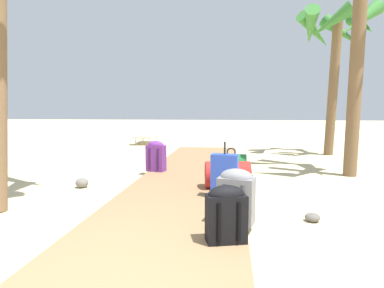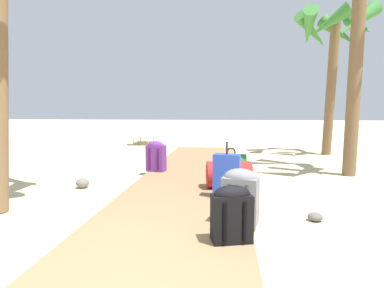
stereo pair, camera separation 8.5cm
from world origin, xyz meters
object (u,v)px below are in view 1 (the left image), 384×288
backpack_purple (156,155)px  suitcase_blue (225,176)px  duffel_bag_green (231,162)px  lounge_chair (146,134)px  backpack_grey (236,195)px  duffel_bag_red (227,174)px  backpack_black (226,212)px  palm_tree_far_right (337,37)px

backpack_purple → suitcase_blue: size_ratio=0.77×
duffel_bag_green → lounge_chair: (-2.87, 5.10, 0.09)m
backpack_grey → lounge_chair: lounge_chair is taller
backpack_purple → backpack_grey: size_ratio=1.01×
duffel_bag_green → lounge_chair: size_ratio=0.37×
duffel_bag_green → backpack_grey: bearing=-89.1°
duffel_bag_red → duffel_bag_green: bearing=87.7°
duffel_bag_green → backpack_black: size_ratio=1.18×
duffel_bag_red → palm_tree_far_right: (2.59, 4.12, 2.68)m
backpack_grey → lounge_chair: bearing=110.3°
duffel_bag_green → lounge_chair: lounge_chair is taller
backpack_grey → palm_tree_far_right: size_ratio=0.15×
duffel_bag_green → suitcase_blue: 1.86m
duffel_bag_red → duffel_bag_green: (0.05, 1.32, -0.03)m
duffel_bag_red → palm_tree_far_right: size_ratio=0.18×
backpack_black → lounge_chair: 8.83m
duffel_bag_red → backpack_black: duffel_bag_red is taller
backpack_black → lounge_chair: (-2.83, 8.36, -0.01)m
backpack_purple → backpack_grey: 2.96m
palm_tree_far_right → lounge_chair: bearing=157.0°
backpack_grey → palm_tree_far_right: bearing=66.0°
suitcase_blue → palm_tree_far_right: bearing=60.6°
duffel_bag_red → duffel_bag_green: size_ratio=1.16×
backpack_purple → backpack_black: 3.34m
backpack_purple → backpack_grey: (1.38, -2.62, -0.00)m
duffel_bag_red → backpack_purple: bearing=138.4°
backpack_black → lounge_chair: size_ratio=0.31×
backpack_purple → duffel_bag_green: size_ratio=0.95×
duffel_bag_green → palm_tree_far_right: size_ratio=0.15×
backpack_purple → backpack_grey: bearing=-62.3°
duffel_bag_red → backpack_black: bearing=-89.8°
backpack_purple → lounge_chair: lounge_chair is taller
backpack_purple → duffel_bag_green: bearing=7.8°
suitcase_blue → duffel_bag_red: bearing=86.6°
backpack_purple → palm_tree_far_right: size_ratio=0.15×
suitcase_blue → backpack_black: bearing=-88.4°
backpack_grey → duffel_bag_green: bearing=90.9°
suitcase_blue → backpack_purple: bearing=126.8°
duffel_bag_green → palm_tree_far_right: (2.54, 2.80, 2.71)m
backpack_purple → backpack_black: size_ratio=1.12×
suitcase_blue → palm_tree_far_right: size_ratio=0.19×
duffel_bag_green → suitcase_blue: suitcase_blue is taller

